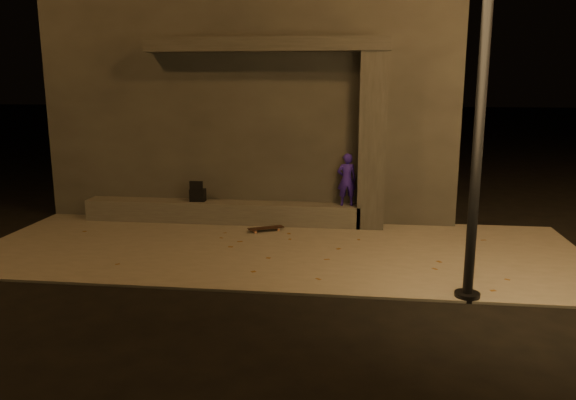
# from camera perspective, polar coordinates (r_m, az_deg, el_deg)

# --- Properties ---
(ground) EXTENTS (120.00, 120.00, 0.00)m
(ground) POSITION_cam_1_polar(r_m,az_deg,el_deg) (8.56, -2.96, -8.99)
(ground) COLOR black
(ground) RESTS_ON ground
(sidewalk) EXTENTS (11.00, 4.40, 0.04)m
(sidewalk) POSITION_cam_1_polar(r_m,az_deg,el_deg) (10.42, -1.01, -4.97)
(sidewalk) COLOR #6A665D
(sidewalk) RESTS_ON ground
(building) EXTENTS (9.00, 5.10, 5.22)m
(building) POSITION_cam_1_polar(r_m,az_deg,el_deg) (14.57, -2.42, 10.24)
(building) COLOR #363431
(building) RESTS_ON ground
(ledge) EXTENTS (6.00, 0.55, 0.45)m
(ledge) POSITION_cam_1_polar(r_m,az_deg,el_deg) (12.30, -6.77, -1.20)
(ledge) COLOR #4D4A45
(ledge) RESTS_ON sidewalk
(column) EXTENTS (0.55, 0.55, 3.60)m
(column) POSITION_cam_1_polar(r_m,az_deg,el_deg) (11.68, 8.54, 5.88)
(column) COLOR #363431
(column) RESTS_ON sidewalk
(canopy) EXTENTS (5.00, 0.70, 0.28)m
(canopy) POSITION_cam_1_polar(r_m,az_deg,el_deg) (11.84, -2.27, 15.49)
(canopy) COLOR #363431
(canopy) RESTS_ON column
(skateboarder) EXTENTS (0.43, 0.32, 1.10)m
(skateboarder) POSITION_cam_1_polar(r_m,az_deg,el_deg) (11.79, 5.99, 2.08)
(skateboarder) COLOR #2E19A3
(skateboarder) RESTS_ON ledge
(backpack) EXTENTS (0.33, 0.22, 0.46)m
(backpack) POSITION_cam_1_polar(r_m,az_deg,el_deg) (12.36, -9.15, 0.60)
(backpack) COLOR black
(backpack) RESTS_ON ledge
(skateboard) EXTENTS (0.74, 0.52, 0.08)m
(skateboard) POSITION_cam_1_polar(r_m,az_deg,el_deg) (11.51, -2.26, -2.88)
(skateboard) COLOR black
(skateboard) RESTS_ON sidewalk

